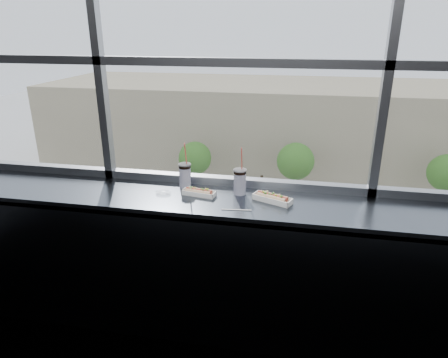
% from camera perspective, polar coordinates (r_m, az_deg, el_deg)
% --- Properties ---
extents(wall_back_lower, '(6.00, 0.00, 6.00)m').
position_cam_1_polar(wall_back_lower, '(3.28, 1.27, -9.80)').
color(wall_back_lower, black).
rests_on(wall_back_lower, ground).
extents(window_glass, '(6.00, 0.00, 6.00)m').
position_cam_1_polar(window_glass, '(2.84, 1.65, 22.39)').
color(window_glass, silver).
rests_on(window_glass, ground).
extents(window_mullions, '(6.00, 0.08, 2.40)m').
position_cam_1_polar(window_mullions, '(2.82, 1.57, 22.40)').
color(window_mullions, gray).
rests_on(window_mullions, ground).
extents(counter, '(6.00, 0.55, 0.06)m').
position_cam_1_polar(counter, '(2.80, 0.39, -3.47)').
color(counter, '#4F5660').
rests_on(counter, ground).
extents(counter_fascia, '(6.00, 0.04, 1.04)m').
position_cam_1_polar(counter_fascia, '(2.85, -0.61, -15.16)').
color(counter_fascia, '#4F5660').
rests_on(counter_fascia, ground).
extents(hotdog_tray_left, '(0.25, 0.12, 0.06)m').
position_cam_1_polar(hotdog_tray_left, '(2.85, -3.61, -1.89)').
color(hotdog_tray_left, white).
rests_on(hotdog_tray_left, counter).
extents(hotdog_tray_right, '(0.29, 0.19, 0.07)m').
position_cam_1_polar(hotdog_tray_right, '(2.76, 6.92, -2.70)').
color(hotdog_tray_right, white).
rests_on(hotdog_tray_right, counter).
extents(soda_cup_left, '(0.10, 0.10, 0.35)m').
position_cam_1_polar(soda_cup_left, '(2.97, -5.59, 0.67)').
color(soda_cup_left, white).
rests_on(soda_cup_left, counter).
extents(soda_cup_right, '(0.10, 0.10, 0.35)m').
position_cam_1_polar(soda_cup_right, '(2.84, 2.27, -0.20)').
color(soda_cup_right, white).
rests_on(soda_cup_right, counter).
extents(loose_straw, '(0.20, 0.03, 0.01)m').
position_cam_1_polar(loose_straw, '(2.62, 1.80, -4.42)').
color(loose_straw, white).
rests_on(loose_straw, counter).
extents(wrapper, '(0.11, 0.08, 0.03)m').
position_cam_1_polar(wrapper, '(2.90, -8.69, -1.91)').
color(wrapper, silver).
rests_on(wrapper, counter).
extents(plaza_ground, '(120.00, 120.00, 0.00)m').
position_cam_1_polar(plaza_ground, '(48.14, 10.04, 4.63)').
color(plaza_ground, '#B9B9B9').
rests_on(plaza_ground, ground).
extents(street_asphalt, '(80.00, 10.00, 0.06)m').
position_cam_1_polar(street_asphalt, '(26.33, 8.60, -9.43)').
color(street_asphalt, black).
rests_on(street_asphalt, plaza_ground).
extents(far_sidewalk, '(80.00, 6.00, 0.04)m').
position_cam_1_polar(far_sidewalk, '(33.50, 9.31, -2.61)').
color(far_sidewalk, '#B9B9B9').
rests_on(far_sidewalk, plaza_ground).
extents(far_building, '(50.00, 14.00, 8.00)m').
position_cam_1_polar(far_building, '(41.82, 10.18, 7.83)').
color(far_building, gray).
rests_on(far_building, plaza_ground).
extents(car_near_d, '(3.37, 6.84, 2.20)m').
position_cam_1_polar(car_near_d, '(23.29, 26.40, -12.76)').
color(car_near_d, '#BABABA').
rests_on(car_near_d, street_asphalt).
extents(car_near_b, '(3.67, 7.24, 2.32)m').
position_cam_1_polar(car_near_b, '(23.62, -10.13, -10.01)').
color(car_near_b, black).
rests_on(car_near_b, street_asphalt).
extents(car_far_b, '(2.91, 5.93, 1.91)m').
position_cam_1_polar(car_far_b, '(29.44, 11.28, -4.03)').
color(car_far_b, '#BB082B').
rests_on(car_far_b, street_asphalt).
extents(car_far_a, '(3.42, 7.11, 2.30)m').
position_cam_1_polar(car_far_a, '(30.64, -6.59, -2.33)').
color(car_far_a, '#322A2A').
rests_on(car_far_a, street_asphalt).
extents(car_far_c, '(3.04, 6.06, 1.94)m').
position_cam_1_polar(car_far_c, '(30.97, 28.22, -4.94)').
color(car_far_c, silver).
rests_on(car_far_c, street_asphalt).
extents(car_near_c, '(2.90, 6.56, 2.16)m').
position_cam_1_polar(car_near_c, '(22.38, 5.83, -11.91)').
color(car_near_c, brown).
rests_on(car_near_c, street_asphalt).
extents(pedestrian_b, '(0.85, 0.64, 1.91)m').
position_cam_1_polar(pedestrian_b, '(33.78, 5.37, -0.42)').
color(pedestrian_b, '#66605B').
rests_on(pedestrian_b, far_sidewalk).
extents(pedestrian_a, '(0.99, 0.74, 2.23)m').
position_cam_1_polar(pedestrian_a, '(33.97, 1.70, 0.08)').
color(pedestrian_a, '#66605B').
rests_on(pedestrian_a, far_sidewalk).
extents(tree_left, '(2.78, 2.78, 4.34)m').
position_cam_1_polar(tree_left, '(33.54, -4.16, 2.99)').
color(tree_left, '#47382B').
rests_on(tree_left, far_sidewalk).
extents(tree_center, '(3.00, 3.00, 4.69)m').
position_cam_1_polar(tree_center, '(32.38, 10.18, 2.49)').
color(tree_center, '#47382B').
rests_on(tree_center, far_sidewalk).
extents(tree_right, '(2.81, 2.81, 4.39)m').
position_cam_1_polar(tree_right, '(34.28, 29.21, 0.76)').
color(tree_right, '#47382B').
rests_on(tree_right, far_sidewalk).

